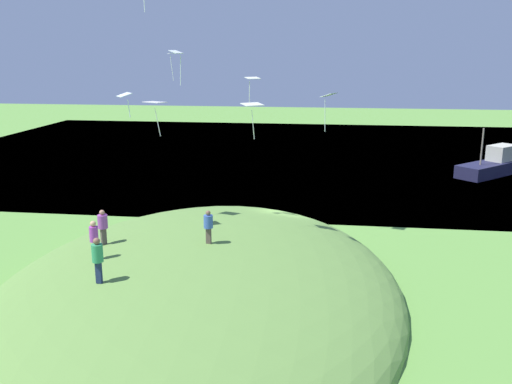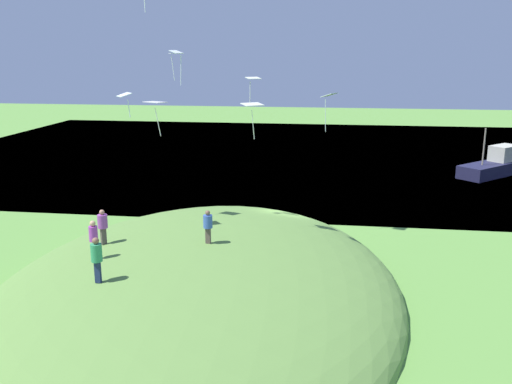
{
  "view_description": "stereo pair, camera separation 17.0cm",
  "coord_description": "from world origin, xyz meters",
  "px_view_note": "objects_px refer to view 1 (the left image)",
  "views": [
    {
      "loc": [
        32.45,
        2.46,
        10.76
      ],
      "look_at": [
        4.86,
        -1.2,
        3.76
      ],
      "focal_mm": 39.2,
      "sensor_mm": 36.0,
      "label": 1
    },
    {
      "loc": [
        32.42,
        2.63,
        10.76
      ],
      "look_at": [
        4.86,
        -1.2,
        3.76
      ],
      "focal_mm": 39.2,
      "sensor_mm": 36.0,
      "label": 2
    }
  ],
  "objects_px": {
    "kite_11": "(252,106)",
    "person_walking_path": "(97,255)",
    "boat_on_lake": "(495,165)",
    "kite_1": "(172,57)",
    "kite_0": "(329,97)",
    "person_with_child": "(94,235)",
    "person_watching_kites": "(103,223)",
    "kite_3": "(124,96)",
    "kite_12": "(252,80)",
    "person_near_shore": "(208,223)",
    "kite_5": "(155,104)",
    "kite_8": "(177,55)"
  },
  "relations": [
    {
      "from": "kite_11",
      "to": "person_walking_path",
      "type": "bearing_deg",
      "value": -29.18
    },
    {
      "from": "boat_on_lake",
      "to": "kite_1",
      "type": "distance_m",
      "value": 30.8
    },
    {
      "from": "kite_0",
      "to": "person_with_child",
      "type": "bearing_deg",
      "value": -42.35
    },
    {
      "from": "boat_on_lake",
      "to": "kite_1",
      "type": "xyz_separation_m",
      "value": [
        13.82,
        -25.8,
        9.58
      ]
    },
    {
      "from": "kite_0",
      "to": "boat_on_lake",
      "type": "bearing_deg",
      "value": 142.44
    },
    {
      "from": "person_walking_path",
      "to": "kite_0",
      "type": "bearing_deg",
      "value": -114.89
    },
    {
      "from": "person_with_child",
      "to": "person_watching_kites",
      "type": "bearing_deg",
      "value": -11.99
    },
    {
      "from": "kite_3",
      "to": "kite_12",
      "type": "bearing_deg",
      "value": 146.58
    },
    {
      "from": "person_near_shore",
      "to": "kite_5",
      "type": "xyz_separation_m",
      "value": [
        -4.52,
        -3.7,
        4.93
      ]
    },
    {
      "from": "kite_1",
      "to": "kite_11",
      "type": "distance_m",
      "value": 12.67
    },
    {
      "from": "boat_on_lake",
      "to": "kite_3",
      "type": "height_order",
      "value": "kite_3"
    },
    {
      "from": "kite_0",
      "to": "kite_1",
      "type": "bearing_deg",
      "value": -118.03
    },
    {
      "from": "kite_12",
      "to": "kite_5",
      "type": "bearing_deg",
      "value": -42.3
    },
    {
      "from": "kite_0",
      "to": "kite_12",
      "type": "bearing_deg",
      "value": -98.22
    },
    {
      "from": "boat_on_lake",
      "to": "person_near_shore",
      "type": "bearing_deg",
      "value": -169.89
    },
    {
      "from": "kite_8",
      "to": "kite_12",
      "type": "relative_size",
      "value": 1.13
    },
    {
      "from": "kite_0",
      "to": "kite_11",
      "type": "distance_m",
      "value": 5.92
    },
    {
      "from": "person_watching_kites",
      "to": "kite_1",
      "type": "height_order",
      "value": "kite_1"
    },
    {
      "from": "kite_1",
      "to": "kite_11",
      "type": "relative_size",
      "value": 1.02
    },
    {
      "from": "person_watching_kites",
      "to": "kite_11",
      "type": "xyz_separation_m",
      "value": [
        -4.03,
        6.52,
        5.16
      ]
    },
    {
      "from": "kite_5",
      "to": "kite_11",
      "type": "xyz_separation_m",
      "value": [
        0.37,
        5.14,
        -0.02
      ]
    },
    {
      "from": "person_watching_kites",
      "to": "person_walking_path",
      "type": "bearing_deg",
      "value": 55.76
    },
    {
      "from": "person_with_child",
      "to": "kite_12",
      "type": "distance_m",
      "value": 13.94
    },
    {
      "from": "person_with_child",
      "to": "person_near_shore",
      "type": "bearing_deg",
      "value": -91.26
    },
    {
      "from": "boat_on_lake",
      "to": "person_watching_kites",
      "type": "height_order",
      "value": "boat_on_lake"
    },
    {
      "from": "person_with_child",
      "to": "kite_1",
      "type": "xyz_separation_m",
      "value": [
        -16.47,
        -0.98,
        7.32
      ]
    },
    {
      "from": "person_walking_path",
      "to": "kite_11",
      "type": "xyz_separation_m",
      "value": [
        -8.62,
        4.81,
        4.94
      ]
    },
    {
      "from": "person_near_shore",
      "to": "boat_on_lake",
      "type": "bearing_deg",
      "value": 65.23
    },
    {
      "from": "person_with_child",
      "to": "kite_12",
      "type": "height_order",
      "value": "kite_12"
    },
    {
      "from": "person_watching_kites",
      "to": "kite_11",
      "type": "distance_m",
      "value": 9.24
    },
    {
      "from": "kite_3",
      "to": "kite_0",
      "type": "bearing_deg",
      "value": 126.18
    },
    {
      "from": "person_near_shore",
      "to": "person_with_child",
      "type": "height_order",
      "value": "person_near_shore"
    },
    {
      "from": "kite_11",
      "to": "person_watching_kites",
      "type": "bearing_deg",
      "value": -58.24
    },
    {
      "from": "kite_12",
      "to": "boat_on_lake",
      "type": "bearing_deg",
      "value": 134.08
    },
    {
      "from": "person_with_child",
      "to": "kite_8",
      "type": "height_order",
      "value": "kite_8"
    },
    {
      "from": "kite_8",
      "to": "person_watching_kites",
      "type": "bearing_deg",
      "value": -24.27
    },
    {
      "from": "person_with_child",
      "to": "kite_1",
      "type": "relative_size",
      "value": 0.97
    },
    {
      "from": "kite_1",
      "to": "kite_5",
      "type": "distance_m",
      "value": 10.36
    },
    {
      "from": "kite_1",
      "to": "kite_12",
      "type": "distance_m",
      "value": 8.18
    },
    {
      "from": "kite_3",
      "to": "person_walking_path",
      "type": "bearing_deg",
      "value": 8.37
    },
    {
      "from": "person_watching_kites",
      "to": "kite_5",
      "type": "distance_m",
      "value": 6.94
    },
    {
      "from": "kite_12",
      "to": "person_with_child",
      "type": "bearing_deg",
      "value": -24.97
    },
    {
      "from": "person_near_shore",
      "to": "kite_1",
      "type": "relative_size",
      "value": 0.86
    },
    {
      "from": "kite_1",
      "to": "kite_3",
      "type": "bearing_deg",
      "value": 5.73
    },
    {
      "from": "person_walking_path",
      "to": "kite_8",
      "type": "height_order",
      "value": "kite_8"
    },
    {
      "from": "person_walking_path",
      "to": "person_with_child",
      "type": "height_order",
      "value": "person_walking_path"
    },
    {
      "from": "kite_0",
      "to": "person_near_shore",
      "type": "bearing_deg",
      "value": -30.82
    },
    {
      "from": "kite_0",
      "to": "kite_12",
      "type": "relative_size",
      "value": 1.4
    },
    {
      "from": "boat_on_lake",
      "to": "kite_12",
      "type": "xyz_separation_m",
      "value": [
        18.9,
        -19.52,
        8.32
      ]
    },
    {
      "from": "person_with_child",
      "to": "kite_3",
      "type": "distance_m",
      "value": 6.81
    }
  ]
}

